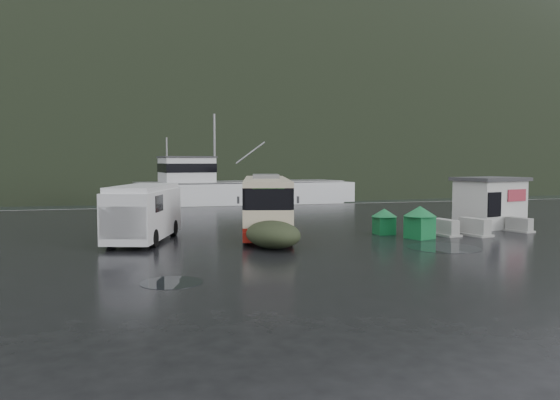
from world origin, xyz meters
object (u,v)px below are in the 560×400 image
object	(u,v)px
coach_bus	(266,231)
jersey_barrier_a	(474,236)
waste_bin_right	(384,234)
jersey_barrier_b	(445,235)
fishing_trawler	(242,199)
jersey_barrier_c	(519,232)
waste_bin_left	(419,238)
dome_tent	(273,248)
white_van	(145,241)
ticket_kiosk	(489,227)

from	to	relation	value
coach_bus	jersey_barrier_a	xyz separation A→B (m)	(9.85, -4.49, 0.00)
waste_bin_right	jersey_barrier_b	distance (m)	3.07
jersey_barrier_b	fishing_trawler	world-z (taller)	fishing_trawler
jersey_barrier_c	fishing_trawler	xyz separation A→B (m)	(-9.51, 28.94, 0.00)
waste_bin_left	dome_tent	distance (m)	7.76
waste_bin_right	jersey_barrier_a	world-z (taller)	waste_bin_right
waste_bin_left	waste_bin_right	size ratio (longest dim) A/B	1.20
white_van	jersey_barrier_c	distance (m)	19.67
coach_bus	jersey_barrier_a	world-z (taller)	coach_bus
jersey_barrier_b	fishing_trawler	size ratio (longest dim) A/B	0.07
jersey_barrier_b	jersey_barrier_c	world-z (taller)	jersey_barrier_b
ticket_kiosk	jersey_barrier_a	bearing A→B (deg)	-149.71
white_van	waste_bin_right	size ratio (longest dim) A/B	4.81
jersey_barrier_a	jersey_barrier_c	size ratio (longest dim) A/B	1.17
white_van	jersey_barrier_a	bearing A→B (deg)	8.81
waste_bin_left	fishing_trawler	bearing A→B (deg)	95.69
dome_tent	jersey_barrier_a	size ratio (longest dim) A/B	1.71
waste_bin_right	fishing_trawler	distance (m)	28.10
jersey_barrier_a	fishing_trawler	size ratio (longest dim) A/B	0.07
coach_bus	fishing_trawler	bearing A→B (deg)	94.44
waste_bin_right	jersey_barrier_c	size ratio (longest dim) A/B	0.88
fishing_trawler	jersey_barrier_b	bearing A→B (deg)	-89.19
dome_tent	jersey_barrier_a	distance (m)	11.00
waste_bin_right	fishing_trawler	bearing A→B (deg)	94.06
waste_bin_right	ticket_kiosk	xyz separation A→B (m)	(7.12, 1.09, 0.00)
jersey_barrier_c	white_van	bearing A→B (deg)	175.20
ticket_kiosk	jersey_barrier_c	world-z (taller)	ticket_kiosk
coach_bus	white_van	xyz separation A→B (m)	(-6.46, -2.08, 0.00)
waste_bin_left	jersey_barrier_c	bearing A→B (deg)	8.52
ticket_kiosk	coach_bus	bearing A→B (deg)	158.78
ticket_kiosk	jersey_barrier_b	world-z (taller)	ticket_kiosk
coach_bus	fishing_trawler	world-z (taller)	fishing_trawler
waste_bin_right	fishing_trawler	xyz separation A→B (m)	(-1.99, 28.03, 0.00)
white_van	waste_bin_right	distance (m)	12.10
dome_tent	coach_bus	bearing A→B (deg)	79.25
fishing_trawler	coach_bus	bearing A→B (deg)	-106.70
waste_bin_left	jersey_barrier_c	world-z (taller)	waste_bin_left
jersey_barrier_b	jersey_barrier_c	size ratio (longest dim) A/B	1.09
waste_bin_left	white_van	bearing A→B (deg)	168.64
jersey_barrier_b	ticket_kiosk	bearing A→B (deg)	28.40
jersey_barrier_b	fishing_trawler	distance (m)	29.66
jersey_barrier_b	fishing_trawler	bearing A→B (deg)	99.31
jersey_barrier_a	waste_bin_left	bearing A→B (deg)	-176.33
white_van	fishing_trawler	bearing A→B (deg)	86.95
jersey_barrier_a	white_van	bearing A→B (deg)	171.57
coach_bus	jersey_barrier_c	bearing A→B (deg)	-3.18
waste_bin_right	jersey_barrier_a	xyz separation A→B (m)	(4.23, -1.68, 0.00)
waste_bin_right	jersey_barrier_c	world-z (taller)	waste_bin_right
waste_bin_right	jersey_barrier_b	bearing A→B (deg)	-23.81
waste_bin_left	dome_tent	size ratio (longest dim) A/B	0.53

